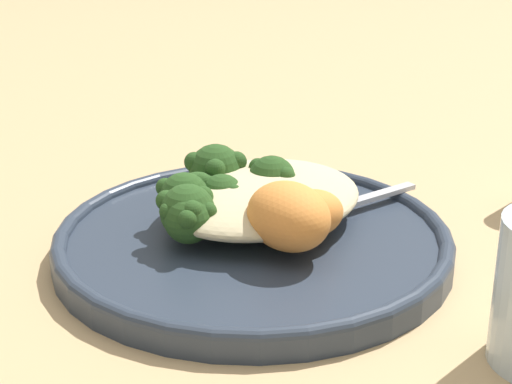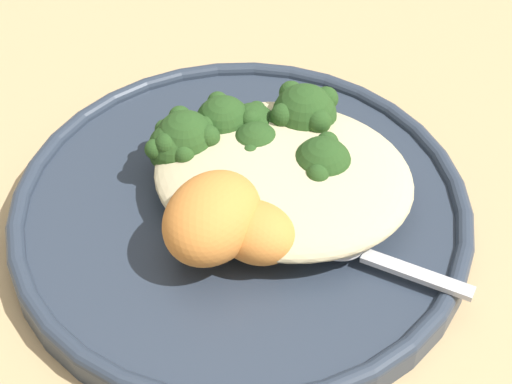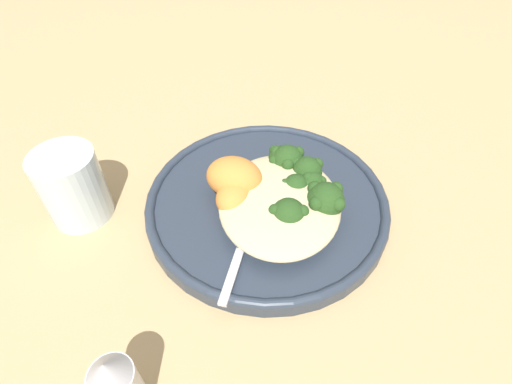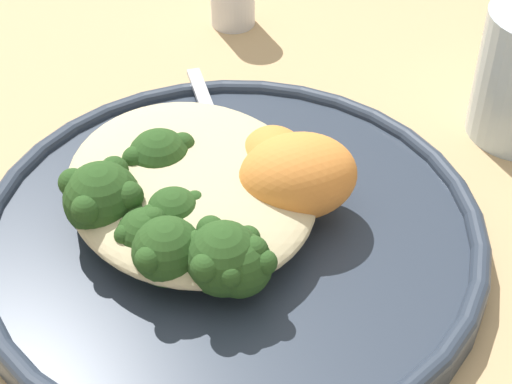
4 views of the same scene
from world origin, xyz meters
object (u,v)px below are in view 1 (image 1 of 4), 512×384
quinoa_mound (261,197)px  plate (253,241)px  broccoli_stalk_5 (196,213)px  broccoli_stalk_6 (203,221)px  broccoli_stalk_3 (221,202)px  broccoli_stalk_0 (272,185)px  broccoli_stalk_1 (225,180)px  spoon (341,204)px  broccoli_stalk_2 (229,200)px  sweet_potato_chunk_0 (311,213)px  broccoli_stalk_4 (197,202)px  sweet_potato_chunk_1 (292,214)px

quinoa_mound → plate: bearing=31.0°
broccoli_stalk_5 → broccoli_stalk_6: bearing=125.4°
broccoli_stalk_5 → broccoli_stalk_3: bearing=-118.0°
broccoli_stalk_0 → broccoli_stalk_6: (0.08, 0.01, -0.00)m
broccoli_stalk_1 → spoon: size_ratio=1.18×
broccoli_stalk_2 → spoon: size_ratio=0.84×
quinoa_mound → sweet_potato_chunk_0: (0.00, 0.05, 0.00)m
plate → broccoli_stalk_4: bearing=-60.9°
plate → broccoli_stalk_1: (-0.02, -0.05, 0.03)m
broccoli_stalk_2 → broccoli_stalk_6: (0.04, 0.01, 0.00)m
quinoa_mound → broccoli_stalk_6: size_ratio=1.95×
plate → spoon: spoon is taller
broccoli_stalk_5 → broccoli_stalk_4: bearing=-90.4°
plate → sweet_potato_chunk_0: (-0.02, 0.04, 0.03)m
plate → quinoa_mound: quinoa_mound is taller
broccoli_stalk_1 → spoon: (-0.05, 0.08, -0.02)m
quinoa_mound → sweet_potato_chunk_0: 0.05m
broccoli_stalk_2 → broccoli_stalk_6: 0.04m
plate → broccoli_stalk_4: 0.05m
sweet_potato_chunk_1 → spoon: sweet_potato_chunk_1 is taller
broccoli_stalk_6 → sweet_potato_chunk_0: 0.08m
broccoli_stalk_1 → sweet_potato_chunk_0: 0.09m
broccoli_stalk_3 → spoon: bearing=-129.0°
spoon → quinoa_mound: bearing=152.8°
broccoli_stalk_5 → broccoli_stalk_6: (0.00, 0.01, -0.00)m
broccoli_stalk_0 → broccoli_stalk_6: bearing=144.4°
broccoli_stalk_3 → broccoli_stalk_6: (0.04, 0.02, 0.00)m
broccoli_stalk_1 → broccoli_stalk_2: 0.03m
plate → spoon: 0.08m
sweet_potato_chunk_0 → broccoli_stalk_4: bearing=-61.6°
plate → broccoli_stalk_2: broccoli_stalk_2 is taller
plate → broccoli_stalk_5: size_ratio=3.99×
broccoli_stalk_6 → broccoli_stalk_2: bearing=-123.9°
spoon → broccoli_stalk_2: bearing=156.2°
broccoli_stalk_0 → quinoa_mound: bearing=153.7°
sweet_potato_chunk_0 → broccoli_stalk_2: bearing=-73.6°
sweet_potato_chunk_0 → broccoli_stalk_0: bearing=-110.4°
broccoli_stalk_4 → spoon: broccoli_stalk_4 is taller
spoon → broccoli_stalk_6: bearing=173.7°
broccoli_stalk_0 → spoon: size_ratio=0.68×
quinoa_mound → broccoli_stalk_4: size_ratio=1.60×
broccoli_stalk_4 → sweet_potato_chunk_0: size_ratio=2.04×
sweet_potato_chunk_0 → sweet_potato_chunk_1: size_ratio=0.74×
quinoa_mound → broccoli_stalk_3: size_ratio=1.51×
quinoa_mound → broccoli_stalk_5: broccoli_stalk_5 is taller
broccoli_stalk_3 → broccoli_stalk_4: size_ratio=1.06×
sweet_potato_chunk_0 → sweet_potato_chunk_1: bearing=3.4°
spoon → broccoli_stalk_3: bearing=155.1°
broccoli_stalk_3 → broccoli_stalk_5: size_ratio=1.47×
broccoli_stalk_2 → sweet_potato_chunk_1: size_ratio=1.35×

